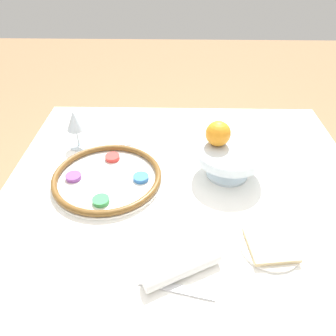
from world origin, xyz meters
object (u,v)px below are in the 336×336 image
(orange_fruit, at_px, (218,134))
(napkin_roll, at_px, (182,269))
(wine_glass, at_px, (75,123))
(cup_near, at_px, (228,136))
(fruit_stand, at_px, (229,155))
(bread_plate, at_px, (270,246))
(seder_plate, at_px, (107,178))

(orange_fruit, height_order, napkin_roll, orange_fruit)
(wine_glass, bearing_deg, napkin_roll, -55.26)
(napkin_roll, distance_m, cup_near, 0.59)
(fruit_stand, bearing_deg, bread_plate, -76.12)
(orange_fruit, relative_size, cup_near, 1.05)
(seder_plate, height_order, fruit_stand, fruit_stand)
(napkin_roll, relative_size, cup_near, 2.53)
(fruit_stand, bearing_deg, wine_glass, 163.54)
(wine_glass, xyz_separation_m, cup_near, (0.55, 0.02, -0.06))
(bread_plate, bearing_deg, fruit_stand, 103.88)
(wine_glass, relative_size, bread_plate, 0.93)
(fruit_stand, relative_size, napkin_roll, 1.15)
(wine_glass, height_order, bread_plate, wine_glass)
(seder_plate, relative_size, fruit_stand, 1.59)
(seder_plate, xyz_separation_m, cup_near, (0.41, 0.22, 0.02))
(seder_plate, distance_m, orange_fruit, 0.38)
(wine_glass, xyz_separation_m, fruit_stand, (0.53, -0.16, -0.02))
(orange_fruit, height_order, cup_near, orange_fruit)
(orange_fruit, distance_m, napkin_roll, 0.44)
(seder_plate, height_order, cup_near, cup_near)
(bread_plate, distance_m, cup_near, 0.49)
(wine_glass, relative_size, cup_near, 1.89)
(seder_plate, relative_size, wine_glass, 2.45)
(orange_fruit, distance_m, bread_plate, 0.37)
(cup_near, bearing_deg, seder_plate, -151.27)
(fruit_stand, distance_m, orange_fruit, 0.08)
(seder_plate, height_order, bread_plate, seder_plate)
(seder_plate, bearing_deg, cup_near, 28.73)
(orange_fruit, relative_size, napkin_roll, 0.42)
(wine_glass, xyz_separation_m, orange_fruit, (0.49, -0.13, 0.04))
(seder_plate, bearing_deg, fruit_stand, 6.69)
(fruit_stand, bearing_deg, seder_plate, -173.31)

